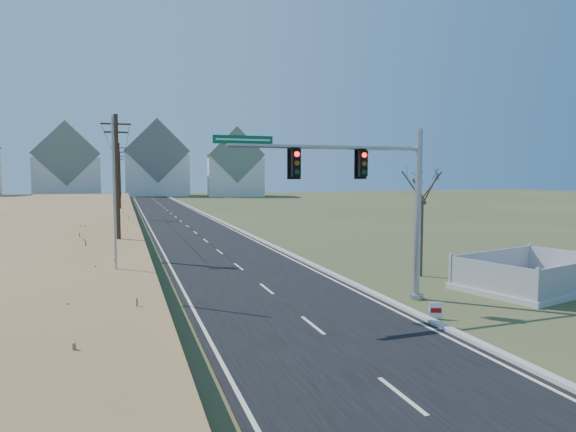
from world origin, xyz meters
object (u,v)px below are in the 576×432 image
object	(u,v)px
fence_enclosure	(532,282)
open_sign	(436,310)
flagpole	(115,227)
bare_tree	(422,184)
traffic_signal_mast	(379,196)

from	to	relation	value
fence_enclosure	open_sign	bearing A→B (deg)	-173.11
flagpole	bare_tree	world-z (taller)	flagpole
traffic_signal_mast	open_sign	size ratio (longest dim) A/B	14.91
traffic_signal_mast	fence_enclosure	bearing A→B (deg)	-1.23
traffic_signal_mast	bare_tree	bearing A→B (deg)	39.62
traffic_signal_mast	flagpole	world-z (taller)	flagpole
bare_tree	flagpole	bearing A→B (deg)	-179.07
traffic_signal_mast	fence_enclosure	xyz separation A→B (m)	(8.14, 0.18, -4.13)
traffic_signal_mast	flagpole	xyz separation A→B (m)	(-10.34, 4.06, -1.32)
open_sign	flagpole	bearing A→B (deg)	169.44
traffic_signal_mast	flagpole	size ratio (longest dim) A/B	1.16
flagpole	bare_tree	size ratio (longest dim) A/B	1.30
bare_tree	open_sign	bearing A→B (deg)	-118.54
open_sign	bare_tree	distance (m)	9.27
bare_tree	traffic_signal_mast	bearing A→B (deg)	-137.89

